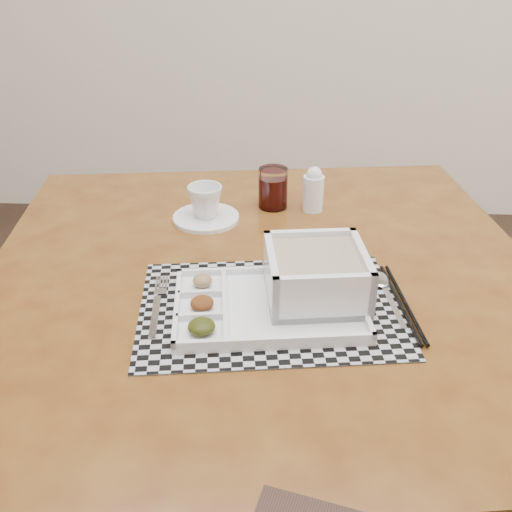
# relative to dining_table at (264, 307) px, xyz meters

# --- Properties ---
(dining_table) EXTENTS (1.20, 1.20, 0.80)m
(dining_table) POSITION_rel_dining_table_xyz_m (0.00, 0.00, 0.00)
(dining_table) COLOR #53270F
(dining_table) RESTS_ON ground
(placemat) EXTENTS (0.48, 0.37, 0.00)m
(placemat) POSITION_rel_dining_table_xyz_m (0.01, -0.12, 0.08)
(placemat) COLOR #A9A9B0
(placemat) RESTS_ON dining_table
(serving_tray) EXTENTS (0.35, 0.26, 0.10)m
(serving_tray) POSITION_rel_dining_table_xyz_m (0.07, -0.10, 0.12)
(serving_tray) COLOR white
(serving_tray) RESTS_ON placemat
(fork) EXTENTS (0.04, 0.19, 0.00)m
(fork) POSITION_rel_dining_table_xyz_m (-0.18, -0.12, 0.09)
(fork) COLOR #B9BAC0
(fork) RESTS_ON placemat
(spoon) EXTENTS (0.04, 0.18, 0.01)m
(spoon) POSITION_rel_dining_table_xyz_m (0.22, -0.04, 0.09)
(spoon) COLOR #B9BAC0
(spoon) RESTS_ON placemat
(chopsticks) EXTENTS (0.05, 0.24, 0.01)m
(chopsticks) POSITION_rel_dining_table_xyz_m (0.24, -0.10, 0.09)
(chopsticks) COLOR black
(chopsticks) RESTS_ON placemat
(saucer) EXTENTS (0.15, 0.15, 0.01)m
(saucer) POSITION_rel_dining_table_xyz_m (-0.14, 0.22, 0.09)
(saucer) COLOR white
(saucer) RESTS_ON dining_table
(cup) EXTENTS (0.10, 0.10, 0.07)m
(cup) POSITION_rel_dining_table_xyz_m (-0.14, 0.22, 0.13)
(cup) COLOR white
(cup) RESTS_ON saucer
(juice_glass) EXTENTS (0.07, 0.07, 0.10)m
(juice_glass) POSITION_rel_dining_table_xyz_m (0.01, 0.30, 0.13)
(juice_glass) COLOR white
(juice_glass) RESTS_ON dining_table
(creamer_bottle) EXTENTS (0.05, 0.05, 0.11)m
(creamer_bottle) POSITION_rel_dining_table_xyz_m (0.10, 0.28, 0.13)
(creamer_bottle) COLOR white
(creamer_bottle) RESTS_ON dining_table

